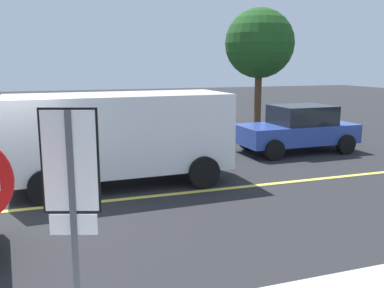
{
  "coord_description": "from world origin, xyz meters",
  "views": [
    {
      "loc": [
        1.01,
        -8.77,
        2.91
      ],
      "look_at": [
        4.19,
        0.48,
        1.04
      ],
      "focal_mm": 39.39,
      "sensor_mm": 36.0,
      "label": 1
    }
  ],
  "objects_px": {
    "speed_limit_sign": "(72,189)",
    "car_blue_approaching": "(298,129)",
    "white_van": "(119,133)",
    "tree_left_verge": "(259,44)"
  },
  "relations": [
    {
      "from": "white_van",
      "to": "car_blue_approaching",
      "type": "height_order",
      "value": "white_van"
    },
    {
      "from": "white_van",
      "to": "car_blue_approaching",
      "type": "relative_size",
      "value": 1.33
    },
    {
      "from": "tree_left_verge",
      "to": "white_van",
      "type": "bearing_deg",
      "value": -136.33
    },
    {
      "from": "speed_limit_sign",
      "to": "car_blue_approaching",
      "type": "xyz_separation_m",
      "value": [
        7.67,
        8.02,
        -0.98
      ]
    },
    {
      "from": "speed_limit_sign",
      "to": "white_van",
      "type": "xyz_separation_m",
      "value": [
        1.42,
        6.1,
        -0.5
      ]
    },
    {
      "from": "speed_limit_sign",
      "to": "white_van",
      "type": "height_order",
      "value": "speed_limit_sign"
    },
    {
      "from": "white_van",
      "to": "car_blue_approaching",
      "type": "bearing_deg",
      "value": 17.09
    },
    {
      "from": "speed_limit_sign",
      "to": "tree_left_verge",
      "type": "bearing_deg",
      "value": 56.06
    },
    {
      "from": "speed_limit_sign",
      "to": "car_blue_approaching",
      "type": "relative_size",
      "value": 0.64
    },
    {
      "from": "car_blue_approaching",
      "to": "tree_left_verge",
      "type": "xyz_separation_m",
      "value": [
        1.25,
        5.24,
        2.99
      ]
    }
  ]
}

